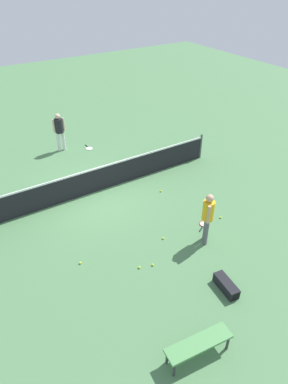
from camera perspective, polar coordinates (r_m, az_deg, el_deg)
The scene contains 14 objects.
ground_plane at distance 12.87m, azimuth -8.20°, elevation 0.00°, with size 40.00×40.00×0.00m, color #4C7A4C.
court_net at distance 12.60m, azimuth -8.38°, elevation 1.89°, with size 10.09×0.09×1.07m.
player_near_side at distance 10.17m, azimuth 10.43°, elevation -3.69°, with size 0.48×0.48×1.70m.
player_far_side at distance 15.64m, azimuth -13.74°, elevation 10.02°, with size 0.53×0.37×1.70m.
tennis_racket_near_player at distance 11.39m, azimuth 9.80°, elevation -5.26°, with size 0.59×0.44×0.03m.
tennis_racket_far_player at distance 15.95m, azimuth -9.04°, elevation 7.11°, with size 0.32×0.58×0.03m.
tennis_ball_near_player at distance 10.10m, azimuth -10.43°, elevation -11.38°, with size 0.07×0.07×0.07m, color #C6E033.
tennis_ball_by_net at distance 10.71m, azimuth 3.17°, elevation -7.59°, with size 0.07×0.07×0.07m, color #C6E033.
tennis_ball_midcourt at distance 12.75m, azimuth 2.78°, elevation 0.17°, with size 0.07×0.07×0.07m, color #C6E033.
tennis_ball_baseline at distance 9.83m, azimuth -0.78°, elevation -12.28°, with size 0.07×0.07×0.07m, color #C6E033.
tennis_ball_stray_left at distance 9.90m, azimuth 1.44°, elevation -11.86°, with size 0.07×0.07×0.07m, color #C6E033.
tennis_ball_stray_right at distance 11.75m, azimuth 12.44°, elevation -4.11°, with size 0.07×0.07×0.07m, color #C6E033.
courtside_bench at distance 8.04m, azimuth 8.98°, elevation -23.46°, with size 1.53×0.56×0.48m.
equipment_bag at distance 9.48m, azimuth 13.45°, elevation -14.85°, with size 0.38×0.83×0.28m.
Camera 1 is at (-4.07, -9.90, 7.15)m, focal length 32.48 mm.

